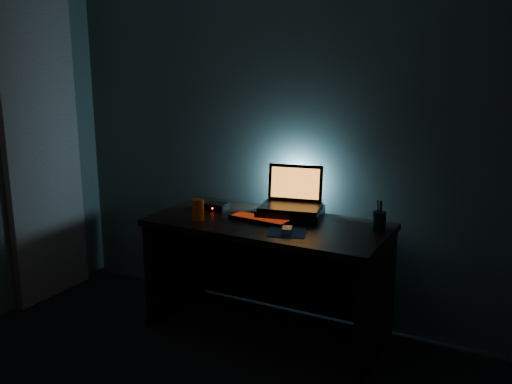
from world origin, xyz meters
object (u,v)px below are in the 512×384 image
(laptop, at_px, (293,197))
(pen_cup, at_px, (379,221))
(mouse, at_px, (287,230))
(keyboard, at_px, (260,219))
(juice_glass, at_px, (198,210))
(router, at_px, (217,206))

(laptop, distance_m, pen_cup, 0.60)
(mouse, bearing_deg, keyboard, 133.04)
(juice_glass, bearing_deg, mouse, 2.42)
(laptop, relative_size, router, 2.91)
(laptop, distance_m, keyboard, 0.28)
(laptop, height_order, keyboard, laptop)
(router, bearing_deg, pen_cup, 0.71)
(keyboard, relative_size, pen_cup, 3.66)
(laptop, height_order, router, laptop)
(router, bearing_deg, laptop, 10.59)
(laptop, distance_m, router, 0.53)
(mouse, height_order, pen_cup, pen_cup)
(laptop, bearing_deg, router, -178.21)
(juice_glass, bearing_deg, router, 95.29)
(pen_cup, distance_m, router, 1.10)
(juice_glass, xyz_separation_m, router, (-0.02, 0.26, -0.04))
(mouse, relative_size, juice_glass, 0.69)
(mouse, xyz_separation_m, juice_glass, (-0.61, -0.03, 0.05))
(juice_glass, height_order, router, juice_glass)
(laptop, height_order, mouse, laptop)
(keyboard, bearing_deg, pen_cup, 18.92)
(pen_cup, bearing_deg, router, -176.60)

